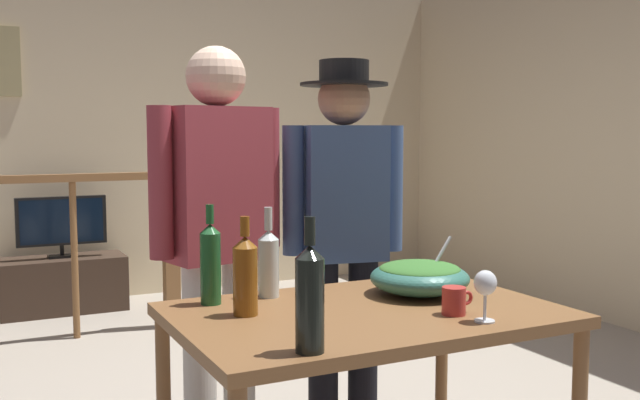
# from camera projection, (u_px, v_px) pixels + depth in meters

# --- Properties ---
(back_wall) EXTENTS (5.63, 0.10, 2.62)m
(back_wall) POSITION_uv_depth(u_px,v_px,m) (135.00, 137.00, 5.97)
(back_wall) COLOR beige
(back_wall) RESTS_ON ground_plane
(side_wall_right) EXTENTS (0.10, 4.59, 2.62)m
(side_wall_right) POSITION_uv_depth(u_px,v_px,m) (588.00, 137.00, 5.31)
(side_wall_right) COLOR beige
(side_wall_right) RESTS_ON ground_plane
(stair_railing) EXTENTS (2.64, 0.10, 1.13)m
(stair_railing) POSITION_uv_depth(u_px,v_px,m) (47.00, 234.00, 4.64)
(stair_railing) COLOR brown
(stair_railing) RESTS_ON ground_plane
(tv_console) EXTENTS (0.90, 0.40, 0.41)m
(tv_console) POSITION_uv_depth(u_px,v_px,m) (63.00, 284.00, 5.48)
(tv_console) COLOR #38281E
(tv_console) RESTS_ON ground_plane
(flat_screen_tv) EXTENTS (0.64, 0.12, 0.46)m
(flat_screen_tv) POSITION_uv_depth(u_px,v_px,m) (62.00, 222.00, 5.40)
(flat_screen_tv) COLOR black
(flat_screen_tv) RESTS_ON tv_console
(serving_table) EXTENTS (1.25, 0.83, 0.77)m
(serving_table) POSITION_uv_depth(u_px,v_px,m) (365.00, 332.00, 2.41)
(serving_table) COLOR brown
(serving_table) RESTS_ON ground_plane
(salad_bowl) EXTENTS (0.36, 0.36, 0.21)m
(salad_bowl) POSITION_uv_depth(u_px,v_px,m) (420.00, 276.00, 2.62)
(salad_bowl) COLOR #337060
(salad_bowl) RESTS_ON serving_table
(wine_glass) EXTENTS (0.07, 0.07, 0.16)m
(wine_glass) POSITION_uv_depth(u_px,v_px,m) (485.00, 285.00, 2.23)
(wine_glass) COLOR silver
(wine_glass) RESTS_ON serving_table
(wine_bottle_clear) EXTENTS (0.07, 0.07, 0.32)m
(wine_bottle_clear) POSITION_uv_depth(u_px,v_px,m) (269.00, 262.00, 2.57)
(wine_bottle_clear) COLOR silver
(wine_bottle_clear) RESTS_ON serving_table
(wine_bottle_amber) EXTENTS (0.08, 0.08, 0.32)m
(wine_bottle_amber) POSITION_uv_depth(u_px,v_px,m) (245.00, 274.00, 2.32)
(wine_bottle_amber) COLOR brown
(wine_bottle_amber) RESTS_ON serving_table
(wine_bottle_green) EXTENTS (0.07, 0.07, 0.34)m
(wine_bottle_green) POSITION_uv_depth(u_px,v_px,m) (211.00, 262.00, 2.46)
(wine_bottle_green) COLOR #1E5628
(wine_bottle_green) RESTS_ON serving_table
(wine_bottle_dark) EXTENTS (0.08, 0.08, 0.36)m
(wine_bottle_dark) POSITION_uv_depth(u_px,v_px,m) (310.00, 297.00, 1.92)
(wine_bottle_dark) COLOR black
(wine_bottle_dark) RESTS_ON serving_table
(mug_red) EXTENTS (0.11, 0.08, 0.09)m
(mug_red) POSITION_uv_depth(u_px,v_px,m) (454.00, 301.00, 2.33)
(mug_red) COLOR #B7332D
(mug_red) RESTS_ON serving_table
(person_standing_left) EXTENTS (0.56, 0.29, 1.68)m
(person_standing_left) POSITION_uv_depth(u_px,v_px,m) (218.00, 222.00, 2.86)
(person_standing_left) COLOR beige
(person_standing_left) RESTS_ON ground_plane
(person_standing_right) EXTENTS (0.52, 0.37, 1.65)m
(person_standing_right) POSITION_uv_depth(u_px,v_px,m) (344.00, 220.00, 3.11)
(person_standing_right) COLOR black
(person_standing_right) RESTS_ON ground_plane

